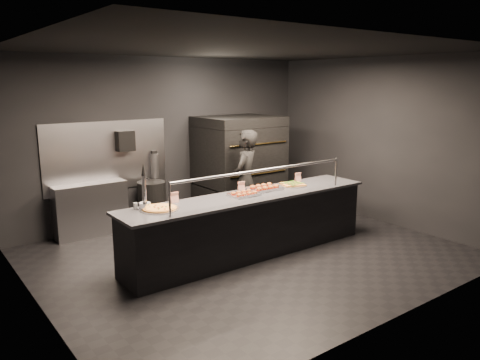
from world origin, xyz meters
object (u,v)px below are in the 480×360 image
at_px(pizza_oven, 239,165).
at_px(slider_tray_b, 264,188).
at_px(slider_tray_a, 244,194).
at_px(trash_bin, 152,205).
at_px(prep_shelf, 91,209).
at_px(beer_tap, 144,197).
at_px(service_counter, 251,225).
at_px(worker, 245,181).
at_px(round_pizza, 160,208).
at_px(towel_dispenser, 125,141).
at_px(square_pizza, 293,184).
at_px(fire_extinguisher, 155,165).

height_order(pizza_oven, slider_tray_b, pizza_oven).
bearing_deg(slider_tray_a, slider_tray_b, 13.97).
bearing_deg(trash_bin, slider_tray_a, -77.46).
xyz_separation_m(prep_shelf, beer_tap, (0.00, -2.12, 0.64)).
xyz_separation_m(service_counter, pizza_oven, (1.20, 1.90, 0.50)).
bearing_deg(worker, round_pizza, -8.69).
bearing_deg(prep_shelf, towel_dispenser, 5.71).
bearing_deg(beer_tap, square_pizza, -2.33).
bearing_deg(worker, slider_tray_b, 39.99).
bearing_deg(round_pizza, trash_bin, 66.52).
relative_size(fire_extinguisher, trash_bin, 0.61).
height_order(pizza_oven, trash_bin, pizza_oven).
relative_size(pizza_oven, slider_tray_a, 4.32).
height_order(pizza_oven, towel_dispenser, pizza_oven).
xyz_separation_m(towel_dispenser, slider_tray_b, (1.29, -2.24, -0.60)).
distance_m(service_counter, trash_bin, 2.19).
xyz_separation_m(service_counter, round_pizza, (-1.45, 0.08, 0.47)).
bearing_deg(trash_bin, round_pizza, -113.48).
distance_m(pizza_oven, slider_tray_b, 1.93).
xyz_separation_m(pizza_oven, worker, (-0.54, -0.91, -0.08)).
height_order(slider_tray_a, square_pizza, slider_tray_a).
distance_m(beer_tap, square_pizza, 2.54).
height_order(fire_extinguisher, worker, worker).
bearing_deg(worker, pizza_oven, -152.94).
bearing_deg(towel_dispenser, service_counter, -69.37).
height_order(round_pizza, worker, worker).
distance_m(square_pizza, worker, 0.94).
bearing_deg(worker, prep_shelf, -62.58).
distance_m(prep_shelf, square_pizza, 3.41).
bearing_deg(square_pizza, prep_shelf, 138.76).
relative_size(beer_tap, square_pizza, 1.40).
relative_size(service_counter, prep_shelf, 3.42).
bearing_deg(towel_dispenser, square_pizza, -51.31).
height_order(service_counter, slider_tray_a, service_counter).
bearing_deg(prep_shelf, fire_extinguisher, 3.66).
distance_m(towel_dispenser, trash_bin, 1.22).
bearing_deg(slider_tray_a, square_pizza, 3.71).
relative_size(towel_dispenser, trash_bin, 0.42).
height_order(pizza_oven, fire_extinguisher, pizza_oven).
bearing_deg(beer_tap, round_pizza, -39.05).
height_order(towel_dispenser, trash_bin, towel_dispenser).
bearing_deg(towel_dispenser, prep_shelf, -174.29).
height_order(service_counter, square_pizza, service_counter).
relative_size(round_pizza, worker, 0.29).
bearing_deg(prep_shelf, pizza_oven, -8.54).
relative_size(prep_shelf, round_pizza, 2.31).
relative_size(round_pizza, square_pizza, 1.19).
bearing_deg(round_pizza, beer_tap, 140.95).
relative_size(beer_tap, round_pizza, 1.17).
bearing_deg(slider_tray_a, prep_shelf, 123.20).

